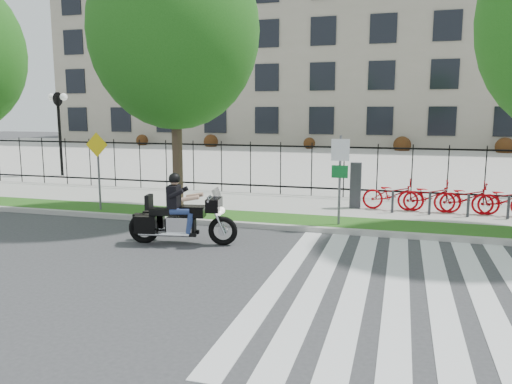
# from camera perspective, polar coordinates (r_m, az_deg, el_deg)

# --- Properties ---
(ground) EXTENTS (120.00, 120.00, 0.00)m
(ground) POSITION_cam_1_polar(r_m,az_deg,el_deg) (10.76, -8.91, -8.76)
(ground) COLOR #353537
(ground) RESTS_ON ground
(curb) EXTENTS (60.00, 0.20, 0.15)m
(curb) POSITION_cam_1_polar(r_m,az_deg,el_deg) (14.42, -1.97, -3.72)
(curb) COLOR #A2A098
(curb) RESTS_ON ground
(grass_verge) EXTENTS (60.00, 1.50, 0.15)m
(grass_verge) POSITION_cam_1_polar(r_m,az_deg,el_deg) (15.21, -0.97, -3.04)
(grass_verge) COLOR #1F4912
(grass_verge) RESTS_ON ground
(sidewalk) EXTENTS (60.00, 3.50, 0.15)m
(sidewalk) POSITION_cam_1_polar(r_m,az_deg,el_deg) (17.56, 1.46, -1.38)
(sidewalk) COLOR #A4A29A
(sidewalk) RESTS_ON ground
(plaza) EXTENTS (80.00, 34.00, 0.10)m
(plaza) POSITION_cam_1_polar(r_m,az_deg,el_deg) (34.68, 8.94, 3.71)
(plaza) COLOR #A4A29A
(plaza) RESTS_ON ground
(crosswalk_stripes) EXTENTS (5.70, 8.00, 0.01)m
(crosswalk_stripes) POSITION_cam_1_polar(r_m,az_deg,el_deg) (9.82, 18.03, -10.86)
(crosswalk_stripes) COLOR silver
(crosswalk_stripes) RESTS_ON ground
(iron_fence) EXTENTS (30.00, 0.06, 2.00)m
(iron_fence) POSITION_cam_1_polar(r_m,az_deg,el_deg) (19.08, 2.82, 2.72)
(iron_fence) COLOR black
(iron_fence) RESTS_ON sidewalk
(office_building) EXTENTS (60.00, 21.90, 20.15)m
(office_building) POSITION_cam_1_polar(r_m,az_deg,el_deg) (54.74, 12.03, 16.00)
(office_building) COLOR gray
(office_building) RESTS_ON ground
(lamp_post_left) EXTENTS (1.06, 0.70, 4.25)m
(lamp_post_left) POSITION_cam_1_polar(r_m,az_deg,el_deg) (26.85, -21.63, 8.36)
(lamp_post_left) COLOR black
(lamp_post_left) RESTS_ON ground
(street_tree_1) EXTENTS (5.13, 5.13, 8.49)m
(street_tree_1) POSITION_cam_1_polar(r_m,az_deg,el_deg) (15.88, -9.33, 17.71)
(street_tree_1) COLOR #3C2E21
(street_tree_1) RESTS_ON grass_verge
(sign_pole_regulatory) EXTENTS (0.50, 0.09, 2.50)m
(sign_pole_regulatory) POSITION_cam_1_polar(r_m,az_deg,el_deg) (14.00, 9.57, 2.68)
(sign_pole_regulatory) COLOR #59595B
(sign_pole_regulatory) RESTS_ON grass_verge
(sign_pole_warning) EXTENTS (0.78, 0.09, 2.49)m
(sign_pole_warning) POSITION_cam_1_polar(r_m,az_deg,el_deg) (16.74, -17.62, 3.44)
(sign_pole_warning) COLOR #59595B
(sign_pole_warning) RESTS_ON grass_verge
(motorcycle_rider) EXTENTS (2.79, 1.02, 2.17)m
(motorcycle_rider) POSITION_cam_1_polar(r_m,az_deg,el_deg) (12.61, -8.51, -2.70)
(motorcycle_rider) COLOR black
(motorcycle_rider) RESTS_ON ground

